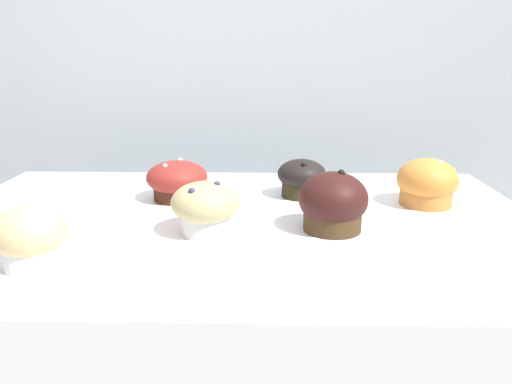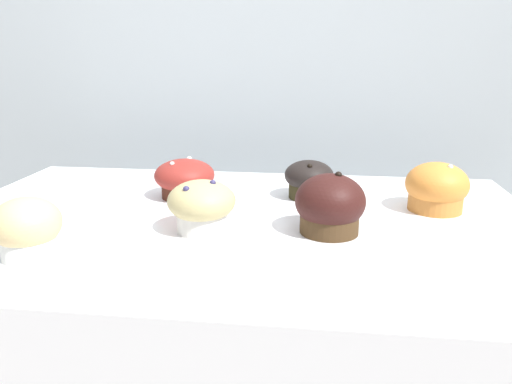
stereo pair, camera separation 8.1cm
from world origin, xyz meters
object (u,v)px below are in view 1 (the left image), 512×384
(muffin_front_center, at_px, (302,178))
(muffin_back_center, at_px, (177,180))
(muffin_back_right, at_px, (333,203))
(muffin_front_right, at_px, (427,183))
(muffin_front_left, at_px, (206,207))
(muffin_back_left, at_px, (31,237))

(muffin_front_center, relative_size, muffin_back_center, 0.81)
(muffin_back_right, relative_size, muffin_front_right, 1.00)
(muffin_front_left, distance_m, muffin_back_center, 0.19)
(muffin_front_right, relative_size, muffin_back_center, 0.94)
(muffin_back_left, bearing_deg, muffin_back_center, 66.04)
(muffin_back_left, relative_size, muffin_front_left, 0.88)
(muffin_back_right, xyz_separation_m, muffin_back_center, (-0.27, 0.16, -0.01))
(muffin_back_center, bearing_deg, muffin_back_right, -30.47)
(muffin_back_left, relative_size, muffin_back_right, 0.86)
(muffin_front_left, bearing_deg, muffin_front_center, 51.83)
(muffin_front_center, bearing_deg, muffin_front_right, -12.55)
(muffin_front_center, distance_m, muffin_front_right, 0.22)
(muffin_back_right, bearing_deg, muffin_front_left, -174.74)
(muffin_front_left, xyz_separation_m, muffin_back_center, (-0.07, 0.17, -0.01))
(muffin_back_left, relative_size, muffin_back_center, 0.81)
(muffin_front_center, distance_m, muffin_back_center, 0.23)
(muffin_front_center, bearing_deg, muffin_back_right, -78.89)
(muffin_front_center, xyz_separation_m, muffin_front_left, (-0.16, -0.20, 0.01))
(muffin_back_left, height_order, muffin_back_center, muffin_back_left)
(muffin_back_center, bearing_deg, muffin_front_right, -2.99)
(muffin_back_center, bearing_deg, muffin_front_left, -67.12)
(muffin_front_center, bearing_deg, muffin_back_left, -138.20)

